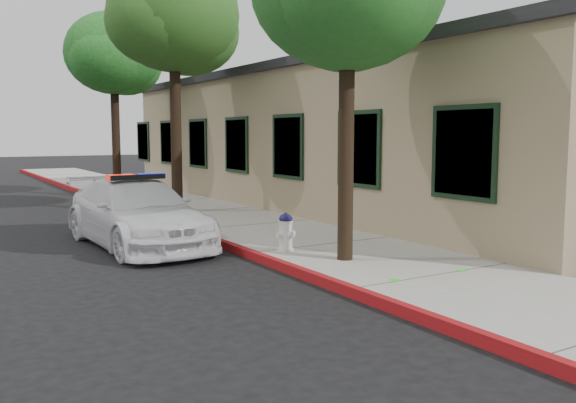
% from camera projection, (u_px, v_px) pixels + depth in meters
% --- Properties ---
extents(ground, '(120.00, 120.00, 0.00)m').
position_uv_depth(ground, '(352.00, 299.00, 8.39)').
color(ground, black).
rests_on(ground, ground).
extents(sidewalk, '(3.20, 60.00, 0.15)m').
position_uv_depth(sidewalk, '(325.00, 248.00, 11.75)').
color(sidewalk, gray).
rests_on(sidewalk, ground).
extents(red_curb, '(0.14, 60.00, 0.16)m').
position_uv_depth(red_curb, '(255.00, 256.00, 10.96)').
color(red_curb, maroon).
rests_on(red_curb, ground).
extents(clapboard_building, '(7.30, 20.89, 4.24)m').
position_uv_depth(clapboard_building, '(350.00, 139.00, 19.25)').
color(clapboard_building, '#9F7F68').
rests_on(clapboard_building, ground).
extents(police_car, '(2.14, 4.76, 1.48)m').
position_uv_depth(police_car, '(137.00, 213.00, 12.29)').
color(police_car, silver).
rests_on(police_car, ground).
extents(fire_hydrant, '(0.40, 0.35, 0.70)m').
position_uv_depth(fire_hydrant, '(286.00, 232.00, 11.03)').
color(fire_hydrant, silver).
rests_on(fire_hydrant, sidewalk).
extents(street_tree_mid, '(3.84, 3.59, 6.85)m').
position_uv_depth(street_tree_mid, '(174.00, 21.00, 16.43)').
color(street_tree_mid, black).
rests_on(street_tree_mid, sidewalk).
extents(street_tree_far, '(3.49, 3.43, 6.37)m').
position_uv_depth(street_tree_far, '(115.00, 57.00, 21.19)').
color(street_tree_far, black).
rests_on(street_tree_far, sidewalk).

